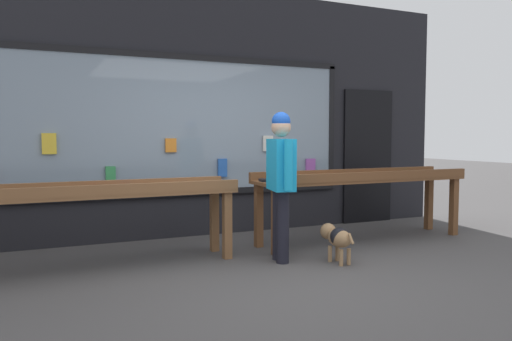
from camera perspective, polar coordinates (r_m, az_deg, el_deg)
The scene contains 6 objects.
ground_plane at distance 5.00m, azimuth 3.72°, elevation -12.02°, with size 40.00×40.00×0.00m, color #474444.
shopfront_facade at distance 7.01m, azimuth -5.48°, elevation 6.44°, with size 7.64×0.29×3.40m.
display_table_left at distance 5.42m, azimuth -17.92°, elevation -3.13°, with size 2.99×0.62×0.89m.
display_table_right at distance 6.67m, azimuth 12.06°, elevation -1.46°, with size 2.99×0.68×0.93m.
person_browsing at distance 5.43m, azimuth 2.87°, elevation -0.53°, with size 0.30×0.64×1.64m.
small_dog at distance 5.53m, azimuth 9.26°, elevation -7.54°, with size 0.22×0.54×0.41m.
Camera 1 is at (-2.26, -4.24, 1.38)m, focal length 35.00 mm.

